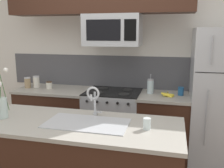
{
  "coord_description": "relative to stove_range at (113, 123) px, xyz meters",
  "views": [
    {
      "loc": [
        0.8,
        -2.39,
        1.73
      ],
      "look_at": [
        0.14,
        0.27,
        1.16
      ],
      "focal_mm": 40.0,
      "sensor_mm": 36.0,
      "label": 1
    }
  ],
  "objects": [
    {
      "name": "rear_partition",
      "position": [
        0.3,
        0.38,
        0.84
      ],
      "size": [
        5.2,
        0.1,
        2.6
      ],
      "primitive_type": "cube",
      "color": "silver",
      "rests_on": "ground"
    },
    {
      "name": "splash_band",
      "position": [
        -0.0,
        0.32,
        0.69
      ],
      "size": [
        3.48,
        0.01,
        0.48
      ],
      "primitive_type": "cube",
      "color": "#4C4C51",
      "rests_on": "rear_partition"
    },
    {
      "name": "back_counter_left",
      "position": [
        -0.9,
        0.0,
        -0.01
      ],
      "size": [
        1.07,
        0.65,
        0.91
      ],
      "color": "#381E14",
      "rests_on": "ground"
    },
    {
      "name": "back_counter_right",
      "position": [
        0.71,
        0.0,
        -0.01
      ],
      "size": [
        0.68,
        0.65,
        0.91
      ],
      "color": "#381E14",
      "rests_on": "ground"
    },
    {
      "name": "stove_range",
      "position": [
        0.0,
        0.0,
        0.0
      ],
      "size": [
        0.76,
        0.64,
        0.93
      ],
      "color": "#A8AAAF",
      "rests_on": "ground"
    },
    {
      "name": "microwave",
      "position": [
        0.0,
        -0.02,
        1.3
      ],
      "size": [
        0.74,
        0.4,
        0.41
      ],
      "color": "#A8AAAF"
    },
    {
      "name": "storage_jar_tall",
      "position": [
        -1.32,
        -0.03,
        0.53
      ],
      "size": [
        0.09,
        0.09,
        0.16
      ],
      "color": "#997F5B",
      "rests_on": "back_counter_left"
    },
    {
      "name": "storage_jar_medium",
      "position": [
        -1.2,
        0.02,
        0.54
      ],
      "size": [
        0.1,
        0.1,
        0.18
      ],
      "color": "silver",
      "rests_on": "back_counter_left"
    },
    {
      "name": "storage_jar_short",
      "position": [
        -0.97,
        -0.01,
        0.5
      ],
      "size": [
        0.09,
        0.09,
        0.11
      ],
      "color": "silver",
      "rests_on": "back_counter_left"
    },
    {
      "name": "banana_bunch",
      "position": [
        0.75,
        -0.06,
        0.47
      ],
      "size": [
        0.19,
        0.12,
        0.08
      ],
      "color": "yellow",
      "rests_on": "back_counter_right"
    },
    {
      "name": "french_press",
      "position": [
        0.51,
        0.06,
        0.55
      ],
      "size": [
        0.09,
        0.09,
        0.27
      ],
      "color": "silver",
      "rests_on": "back_counter_right"
    },
    {
      "name": "coffee_tin",
      "position": [
        0.91,
        0.05,
        0.5
      ],
      "size": [
        0.08,
        0.08,
        0.11
      ],
      "primitive_type": "cylinder",
      "color": "#1E5184",
      "rests_on": "back_counter_right"
    },
    {
      "name": "island_counter",
      "position": [
        -0.04,
        -1.25,
        -0.01
      ],
      "size": [
        1.94,
        0.78,
        0.91
      ],
      "color": "#381E14",
      "rests_on": "ground"
    },
    {
      "name": "kitchen_sink",
      "position": [
        0.06,
        -1.25,
        0.38
      ],
      "size": [
        0.76,
        0.41,
        0.16
      ],
      "color": "#ADAFB5",
      "rests_on": "island_counter"
    },
    {
      "name": "sink_faucet",
      "position": [
        0.06,
        -1.04,
        0.65
      ],
      "size": [
        0.14,
        0.14,
        0.31
      ],
      "color": "#B7BABF",
      "rests_on": "island_counter"
    },
    {
      "name": "drinking_glass",
      "position": [
        0.61,
        -1.26,
        0.5
      ],
      "size": [
        0.07,
        0.07,
        0.1
      ],
      "color": "silver",
      "rests_on": "island_counter"
    },
    {
      "name": "flower_vase",
      "position": [
        -0.79,
        -1.3,
        0.59
      ],
      "size": [
        0.13,
        0.19,
        0.49
      ],
      "color": "silver",
      "rests_on": "island_counter"
    }
  ]
}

